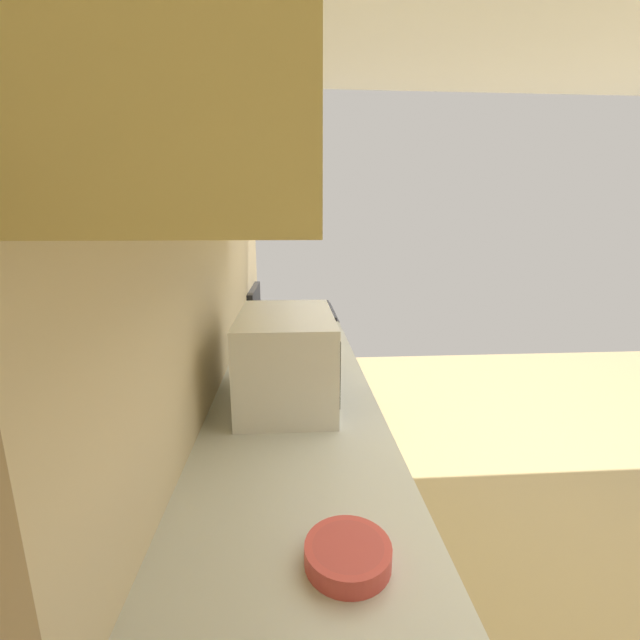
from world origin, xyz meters
TOP-DOWN VIEW (x-y plane):
  - ground_plane at (0.00, 0.00)m, footprint 5.93×5.93m
  - wall_back at (0.00, 1.66)m, footprint 3.83×0.12m
  - counter_run at (-0.40, 1.31)m, footprint 2.90×0.62m
  - upper_cabinets at (-0.40, 1.44)m, footprint 1.67×0.33m
  - oven_range at (1.39, 1.30)m, footprint 0.69×0.62m
  - microwave at (-0.16, 1.33)m, footprint 0.52×0.34m
  - bowl at (-0.94, 1.21)m, footprint 0.17×0.17m
  - kettle at (0.54, 1.21)m, footprint 0.19×0.14m

SIDE VIEW (x-z plane):
  - ground_plane at x=0.00m, z-range 0.00..0.00m
  - counter_run at x=-0.40m, z-range 0.00..0.90m
  - oven_range at x=1.39m, z-range -0.07..1.01m
  - bowl at x=-0.94m, z-range 0.91..0.95m
  - kettle at x=0.54m, z-range 0.89..1.07m
  - microwave at x=-0.16m, z-range 0.90..1.23m
  - wall_back at x=0.00m, z-range 0.00..2.55m
  - upper_cabinets at x=-0.40m, z-range 1.53..2.21m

